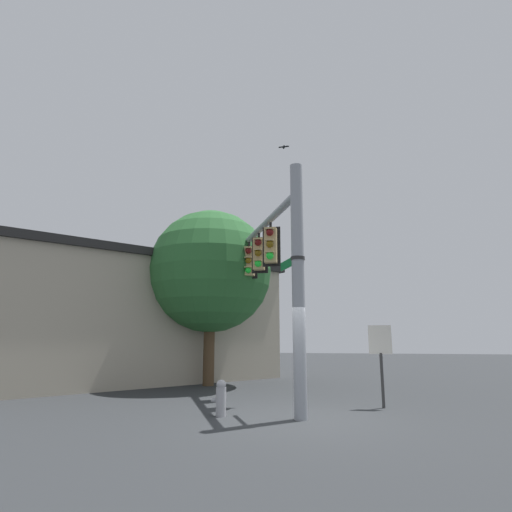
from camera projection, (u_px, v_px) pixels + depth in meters
ground_plane at (301, 420)px, 9.17m from camera, size 80.00×80.00×0.00m
signal_pole at (298, 285)px, 9.76m from camera, size 0.30×0.30×6.06m
mast_arm at (261, 229)px, 13.44m from camera, size 3.09×6.26×0.21m
traffic_light_nearest_pole at (271, 245)px, 12.19m from camera, size 0.54×0.49×1.31m
traffic_light_mid_inner at (259, 254)px, 13.47m from camera, size 0.54×0.49×1.31m
traffic_light_mid_outer at (249, 261)px, 14.76m from camera, size 0.54×0.49×1.31m
traffic_light_arm_end at (241, 267)px, 16.04m from camera, size 0.54×0.49×1.31m
street_name_sign at (293, 261)px, 10.21m from camera, size 0.74×1.35×0.22m
bird_flying at (284, 147)px, 16.20m from camera, size 0.42×0.29×0.09m
storefront_building at (120, 320)px, 18.39m from camera, size 14.37×14.89×5.16m
tree_by_storefront at (211, 271)px, 16.50m from camera, size 4.88×4.88×6.87m
fire_hydrant at (221, 398)px, 9.66m from camera, size 0.35×0.24×0.82m
historical_marker at (381, 353)px, 10.97m from camera, size 0.60×0.08×2.13m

